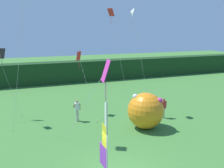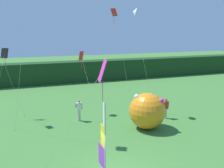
# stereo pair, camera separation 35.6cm
# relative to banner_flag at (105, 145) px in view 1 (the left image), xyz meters

# --- Properties ---
(distant_treeline) EXTENTS (80.00, 2.40, 2.81)m
(distant_treeline) POSITION_rel_banner_flag_xyz_m (0.62, 24.50, -0.52)
(distant_treeline) COLOR #193819
(distant_treeline) RESTS_ON ground
(banner_flag) EXTENTS (0.06, 1.03, 4.03)m
(banner_flag) POSITION_rel_banner_flag_xyz_m (0.00, 0.00, 0.00)
(banner_flag) COLOR #B7B7BC
(banner_flag) RESTS_ON ground
(person_near_banner) EXTENTS (0.55, 0.48, 1.71)m
(person_near_banner) POSITION_rel_banner_flag_xyz_m (0.88, 8.72, -1.01)
(person_near_banner) COLOR #B7B2A3
(person_near_banner) RESTS_ON ground
(person_mid_field) EXTENTS (0.55, 0.48, 1.66)m
(person_mid_field) POSITION_rel_banner_flag_xyz_m (7.59, 6.89, -1.05)
(person_mid_field) COLOR #B7B2A3
(person_mid_field) RESTS_ON ground
(inflatable_balloon) EXTENTS (2.64, 2.64, 2.64)m
(inflatable_balloon) POSITION_rel_banner_flag_xyz_m (5.15, 5.46, -0.60)
(inflatable_balloon) COLOR orange
(inflatable_balloon) RESTS_ON ground
(kite_black_diamond_0) EXTENTS (1.72, 1.96, 5.64)m
(kite_black_diamond_0) POSITION_rel_banner_flag_xyz_m (-4.38, 11.84, 3.06)
(kite_black_diamond_0) COLOR brown
(kite_black_diamond_0) RESTS_ON ground
(kite_red_diamond_1) EXTENTS (0.86, 3.23, 5.32)m
(kite_red_diamond_1) POSITION_rel_banner_flag_xyz_m (1.68, 10.66, 2.74)
(kite_red_diamond_1) COLOR brown
(kite_red_diamond_1) RESTS_ON ground
(kite_white_delta_3) EXTENTS (2.16, 0.91, 8.86)m
(kite_white_delta_3) POSITION_rel_banner_flag_xyz_m (5.76, 9.24, 6.50)
(kite_white_delta_3) COLOR brown
(kite_white_delta_3) RESTS_ON ground
(kite_magenta_diamond_5) EXTENTS (2.45, 3.39, 6.06)m
(kite_magenta_diamond_5) POSITION_rel_banner_flag_xyz_m (-0.69, -1.59, 3.42)
(kite_magenta_diamond_5) COLOR brown
(kite_magenta_diamond_5) RESTS_ON ground
(kite_red_diamond_6) EXTENTS (1.39, 2.49, 9.06)m
(kite_red_diamond_6) POSITION_rel_banner_flag_xyz_m (5.66, 13.36, 6.19)
(kite_red_diamond_6) COLOR brown
(kite_red_diamond_6) RESTS_ON ground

